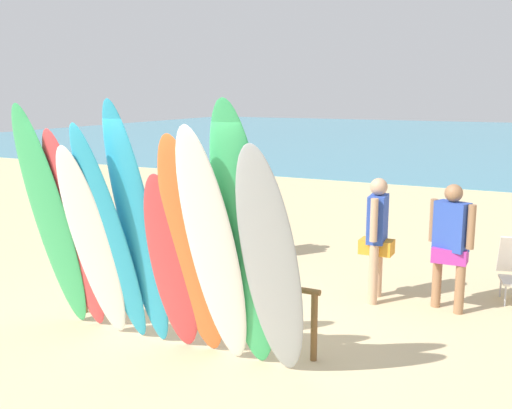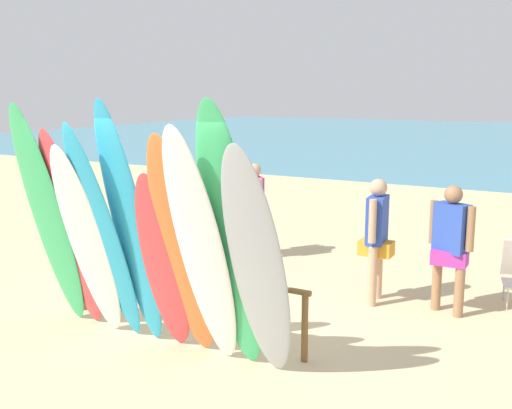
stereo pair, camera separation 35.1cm
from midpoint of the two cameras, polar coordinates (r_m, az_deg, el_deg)
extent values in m
plane|color=#D3BC8C|center=(19.97, 17.85, 2.25)|extent=(60.00, 60.00, 0.00)
cube|color=teal|center=(37.99, 23.36, 5.69)|extent=(60.00, 40.00, 0.02)
cylinder|color=brown|center=(7.96, -14.89, -7.10)|extent=(0.07, 0.07, 0.74)
cylinder|color=brown|center=(6.32, 6.26, -11.52)|extent=(0.07, 0.07, 0.74)
cylinder|color=brown|center=(6.90, -5.66, -6.31)|extent=(3.21, 0.06, 0.06)
ellipsoid|color=#38B266|center=(7.21, -17.76, -1.28)|extent=(0.58, 0.82, 2.65)
ellipsoid|color=#D13D42|center=(7.08, -15.75, -2.46)|extent=(0.50, 0.71, 2.39)
ellipsoid|color=white|center=(6.74, -14.26, -3.66)|extent=(0.53, 0.86, 2.25)
ellipsoid|color=#289EC6|center=(6.53, -12.73, -3.02)|extent=(0.55, 0.94, 2.47)
ellipsoid|color=#289EC6|center=(6.36, -10.33, -2.25)|extent=(0.50, 0.81, 2.70)
ellipsoid|color=#D13D42|center=(6.28, -7.18, -5.65)|extent=(0.56, 0.71, 2.00)
ellipsoid|color=orange|center=(6.03, -5.35, -4.34)|extent=(0.55, 0.83, 2.40)
ellipsoid|color=white|center=(5.74, -3.41, -4.54)|extent=(0.53, 0.98, 2.50)
ellipsoid|color=#38B266|center=(5.62, -0.55, -3.70)|extent=(0.58, 0.91, 2.72)
ellipsoid|color=#999EA3|center=(5.53, 1.96, -5.93)|extent=(0.61, 0.88, 2.35)
cylinder|color=tan|center=(10.24, 0.57, -2.69)|extent=(0.12, 0.12, 0.77)
cylinder|color=tan|center=(9.95, 1.17, -3.09)|extent=(0.12, 0.12, 0.77)
cube|color=black|center=(10.03, 0.87, -1.09)|extent=(0.41, 0.25, 0.18)
cube|color=#B23399|center=(9.96, 0.88, 0.95)|extent=(0.43, 0.42, 0.60)
sphere|color=tan|center=(9.90, 0.89, 3.28)|extent=(0.22, 0.22, 0.22)
cylinder|color=tan|center=(10.19, 0.40, 1.36)|extent=(0.09, 0.09, 0.53)
cylinder|color=tan|center=(9.72, 1.38, 0.90)|extent=(0.09, 0.09, 0.53)
cylinder|color=tan|center=(8.01, 12.21, -6.66)|extent=(0.12, 0.12, 0.80)
cylinder|color=tan|center=(8.32, 12.68, -6.02)|extent=(0.12, 0.12, 0.80)
cube|color=orange|center=(8.07, 12.55, -4.06)|extent=(0.43, 0.26, 0.19)
cube|color=#2D4CB2|center=(7.99, 12.65, -1.44)|extent=(0.25, 0.43, 0.63)
sphere|color=tan|center=(7.91, 12.78, 1.58)|extent=(0.23, 0.23, 0.23)
cylinder|color=tan|center=(7.73, 12.27, -1.57)|extent=(0.10, 0.10, 0.56)
cylinder|color=tan|center=(8.24, 13.03, -0.85)|extent=(0.10, 0.10, 0.56)
cylinder|color=#9E704C|center=(8.09, 17.98, -6.81)|extent=(0.12, 0.12, 0.79)
cylinder|color=#9E704C|center=(7.93, 19.96, -7.29)|extent=(0.12, 0.12, 0.79)
cube|color=#B23399|center=(7.92, 19.10, -4.76)|extent=(0.42, 0.26, 0.19)
cube|color=#2D4CB2|center=(7.83, 19.27, -2.13)|extent=(0.46, 0.35, 0.62)
sphere|color=#9E704C|center=(7.75, 19.46, 0.90)|extent=(0.22, 0.22, 0.22)
cylinder|color=#9E704C|center=(7.96, 17.70, -1.58)|extent=(0.10, 0.10, 0.55)
cylinder|color=#9E704C|center=(7.70, 20.93, -2.20)|extent=(0.10, 0.10, 0.55)
cylinder|color=#B7B7BC|center=(8.46, 23.83, -8.25)|extent=(0.02, 0.02, 0.28)
cylinder|color=#B7B7BC|center=(8.82, 23.50, -7.48)|extent=(0.02, 0.02, 0.28)
camera|label=1|loc=(0.18, -88.78, 0.23)|focal=42.19mm
camera|label=2|loc=(0.18, 91.22, -0.23)|focal=42.19mm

